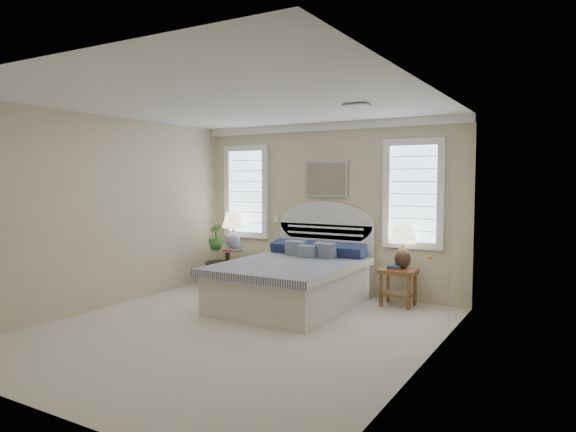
# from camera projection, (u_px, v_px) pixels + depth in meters

# --- Properties ---
(floor) EXTENTS (4.50, 5.00, 0.01)m
(floor) POSITION_uv_depth(u_px,v_px,m) (235.00, 331.00, 6.14)
(floor) COLOR #EDE5CA
(floor) RESTS_ON ground
(ceiling) EXTENTS (4.50, 5.00, 0.01)m
(ceiling) POSITION_uv_depth(u_px,v_px,m) (234.00, 102.00, 5.95)
(ceiling) COLOR white
(ceiling) RESTS_ON wall_back
(wall_back) EXTENTS (4.50, 0.02, 2.70)m
(wall_back) POSITION_uv_depth(u_px,v_px,m) (327.00, 208.00, 8.20)
(wall_back) COLOR beige
(wall_back) RESTS_ON floor
(wall_left) EXTENTS (0.02, 5.00, 2.70)m
(wall_left) POSITION_uv_depth(u_px,v_px,m) (104.00, 212.00, 7.17)
(wall_left) COLOR beige
(wall_left) RESTS_ON floor
(wall_right) EXTENTS (0.02, 5.00, 2.70)m
(wall_right) POSITION_uv_depth(u_px,v_px,m) (425.00, 227.00, 4.91)
(wall_right) COLOR beige
(wall_right) RESTS_ON floor
(crown_molding) EXTENTS (4.50, 0.08, 0.12)m
(crown_molding) POSITION_uv_depth(u_px,v_px,m) (326.00, 127.00, 8.07)
(crown_molding) COLOR white
(crown_molding) RESTS_ON wall_back
(hvac_vent) EXTENTS (0.30, 0.20, 0.02)m
(hvac_vent) POSITION_uv_depth(u_px,v_px,m) (356.00, 105.00, 6.04)
(hvac_vent) COLOR #B2B2B2
(hvac_vent) RESTS_ON ceiling
(switch_plate) EXTENTS (0.08, 0.01, 0.12)m
(switch_plate) POSITION_uv_depth(u_px,v_px,m) (276.00, 219.00, 8.67)
(switch_plate) COLOR white
(switch_plate) RESTS_ON wall_back
(window_left) EXTENTS (0.90, 0.06, 1.60)m
(window_left) POSITION_uv_depth(u_px,v_px,m) (247.00, 192.00, 8.94)
(window_left) COLOR #AAC3D8
(window_left) RESTS_ON wall_back
(window_right) EXTENTS (0.90, 0.06, 1.60)m
(window_right) POSITION_uv_depth(u_px,v_px,m) (413.00, 194.00, 7.46)
(window_right) COLOR #AAC3D8
(window_right) RESTS_ON wall_back
(painting) EXTENTS (0.74, 0.04, 0.58)m
(painting) POSITION_uv_depth(u_px,v_px,m) (326.00, 179.00, 8.13)
(painting) COLOR silver
(painting) RESTS_ON wall_back
(closet_door) EXTENTS (0.02, 1.80, 2.40)m
(closet_door) POSITION_uv_depth(u_px,v_px,m) (451.00, 232.00, 5.97)
(closet_door) COLOR white
(closet_door) RESTS_ON floor
(bed) EXTENTS (1.72, 2.28, 1.47)m
(bed) POSITION_uv_depth(u_px,v_px,m) (295.00, 279.00, 7.37)
(bed) COLOR silver
(bed) RESTS_ON floor
(side_table_left) EXTENTS (0.56, 0.56, 0.63)m
(side_table_left) POSITION_uv_depth(u_px,v_px,m) (228.00, 263.00, 8.70)
(side_table_left) COLOR black
(side_table_left) RESTS_ON floor
(nightstand_right) EXTENTS (0.50, 0.40, 0.53)m
(nightstand_right) POSITION_uv_depth(u_px,v_px,m) (398.00, 279.00, 7.31)
(nightstand_right) COLOR brown
(nightstand_right) RESTS_ON floor
(floor_pot) EXTENTS (0.58, 0.58, 0.42)m
(floor_pot) POSITION_uv_depth(u_px,v_px,m) (219.00, 274.00, 8.68)
(floor_pot) COLOR black
(floor_pot) RESTS_ON floor
(lamp_left) EXTENTS (0.48, 0.48, 0.63)m
(lamp_left) POSITION_uv_depth(u_px,v_px,m) (233.00, 226.00, 8.78)
(lamp_left) COLOR silver
(lamp_left) RESTS_ON side_table_left
(lamp_right) EXTENTS (0.44, 0.44, 0.65)m
(lamp_right) POSITION_uv_depth(u_px,v_px,m) (403.00, 241.00, 7.33)
(lamp_right) COLOR black
(lamp_right) RESTS_ON nightstand_right
(potted_plant) EXTENTS (0.27, 0.27, 0.43)m
(potted_plant) POSITION_uv_depth(u_px,v_px,m) (215.00, 237.00, 8.68)
(potted_plant) COLOR #3C7930
(potted_plant) RESTS_ON side_table_left
(books_left) EXTENTS (0.18, 0.15, 0.02)m
(books_left) POSITION_uv_depth(u_px,v_px,m) (228.00, 250.00, 8.50)
(books_left) COLOR #A42E29
(books_left) RESTS_ON side_table_left
(books_right) EXTENTS (0.21, 0.16, 0.05)m
(books_right) POSITION_uv_depth(u_px,v_px,m) (394.00, 268.00, 7.30)
(books_right) COLOR #A42E29
(books_right) RESTS_ON nightstand_right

